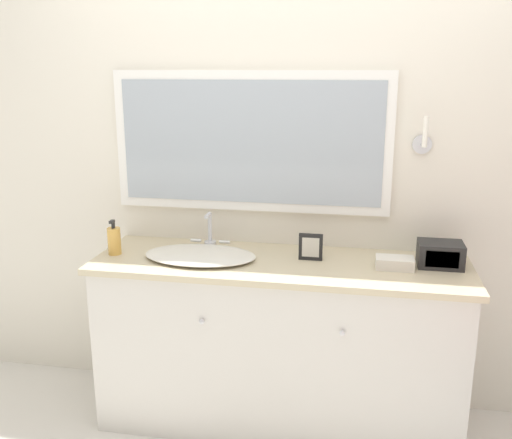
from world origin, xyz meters
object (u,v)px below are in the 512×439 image
object	(u,v)px
soap_bottle	(114,240)
picture_frame	(311,247)
sink_basin	(201,254)
appliance_box	(440,254)

from	to	relation	value
soap_bottle	picture_frame	distance (m)	0.96
sink_basin	picture_frame	size ratio (longest dim) A/B	4.14
sink_basin	appliance_box	bearing A→B (deg)	4.60
sink_basin	picture_frame	bearing A→B (deg)	7.35
sink_basin	soap_bottle	world-z (taller)	sink_basin
soap_bottle	picture_frame	bearing A→B (deg)	4.97
soap_bottle	picture_frame	xyz separation A→B (m)	(0.95, 0.08, -0.00)
sink_basin	soap_bottle	size ratio (longest dim) A/B	3.09
picture_frame	appliance_box	bearing A→B (deg)	2.16
appliance_box	picture_frame	xyz separation A→B (m)	(-0.59, -0.02, 0.01)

